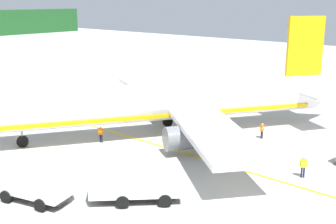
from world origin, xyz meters
TOP-DOWN VIEW (x-y plane):
  - airliner_foreground at (21.36, 21.98)m, footprint 37.13×31.55m
  - service_truck_fuel at (3.60, 19.34)m, footprint 3.97×6.98m
  - service_truck_baggage at (8.46, 13.33)m, footprint 6.04×6.00m
  - cargo_container_mid at (19.60, 13.62)m, footprint 2.29×2.29m
  - crew_marshaller at (26.65, 13.75)m, footprint 0.63×0.26m
  - crew_loader_left at (19.22, 10.43)m, footprint 0.44×0.54m
  - crew_loader_right at (20.02, 6.36)m, footprint 0.46×0.52m
  - crew_supervisor at (15.09, 24.96)m, footprint 0.38×0.59m
  - apron_guide_line at (18.13, 17.28)m, footprint 0.30×60.00m

SIDE VIEW (x-z plane):
  - apron_guide_line at x=18.13m, z-range 0.00..0.01m
  - cargo_container_mid at x=19.60m, z-range -0.05..1.81m
  - crew_marshaller at x=26.65m, z-range 0.14..1.75m
  - crew_supervisor at x=15.09m, z-range 0.14..1.79m
  - crew_loader_left at x=19.22m, z-range 0.15..1.80m
  - crew_loader_right at x=20.02m, z-range 0.16..1.93m
  - service_truck_baggage at x=8.46m, z-range 0.20..2.71m
  - service_truck_fuel at x=3.60m, z-range 0.18..2.84m
  - airliner_foreground at x=21.36m, z-range -2.56..9.34m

